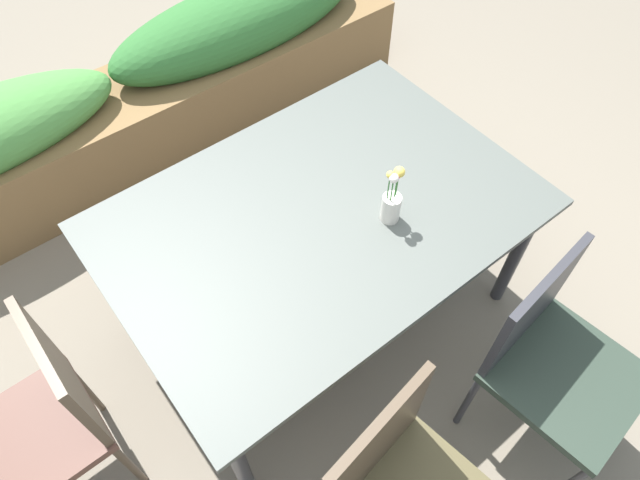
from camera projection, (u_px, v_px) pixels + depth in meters
ground_plane at (323, 319)px, 2.77m from camera, size 12.00×12.00×0.00m
dining_table at (320, 222)px, 2.25m from camera, size 1.66×1.15×0.76m
chair_end_left at (47, 417)px, 1.93m from camera, size 0.44×0.44×0.95m
chair_near_right at (554, 356)px, 2.07m from camera, size 0.54×0.54×0.93m
flower_vase at (392, 202)px, 2.10m from camera, size 0.08×0.07×0.26m
planter_box at (124, 108)px, 3.13m from camera, size 3.58×0.54×0.79m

